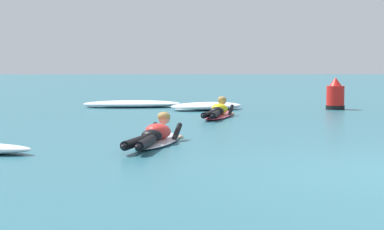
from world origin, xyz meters
TOP-DOWN VIEW (x-y plane):
  - ground_plane at (0.00, 10.00)m, footprint 120.00×120.00m
  - surfer_near at (-3.06, 2.75)m, footprint 0.97×2.59m
  - surfer_far at (-1.72, 7.98)m, footprint 1.09×2.66m
  - whitewater_mid_left at (-1.90, 10.55)m, footprint 2.44×1.94m
  - whitewater_mid_right at (-4.08, 11.67)m, footprint 2.97×1.17m
  - channel_marker_buoy at (1.77, 10.64)m, footprint 0.53×0.53m

SIDE VIEW (x-z plane):
  - ground_plane at x=0.00m, z-range 0.00..0.00m
  - whitewater_mid_right at x=-4.08m, z-range -0.01..0.20m
  - whitewater_mid_left at x=-1.90m, z-range -0.01..0.21m
  - surfer_far at x=-1.72m, z-range -0.13..0.40m
  - surfer_near at x=-3.06m, z-range -0.13..0.41m
  - channel_marker_buoy at x=1.77m, z-range -0.10..0.81m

